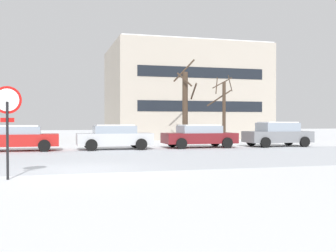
# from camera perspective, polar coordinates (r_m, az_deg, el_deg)

# --- Properties ---
(ground_plane) EXTENTS (120.00, 120.00, 0.00)m
(ground_plane) POSITION_cam_1_polar(r_m,az_deg,el_deg) (14.09, -11.93, -5.92)
(ground_plane) COLOR white
(road_surface) EXTENTS (80.00, 9.76, 0.00)m
(road_surface) POSITION_cam_1_polar(r_m,az_deg,el_deg) (17.94, -12.68, -4.48)
(road_surface) COLOR silver
(road_surface) RESTS_ON ground
(stop_sign) EXTENTS (0.76, 0.16, 2.58)m
(stop_sign) POSITION_cam_1_polar(r_m,az_deg,el_deg) (12.22, -21.13, 1.53)
(stop_sign) COLOR black
(stop_sign) RESTS_ON ground
(parked_car_red) EXTENTS (4.21, 2.06, 1.38)m
(parked_car_red) POSITION_cam_1_polar(r_m,az_deg,el_deg) (23.69, -19.83, -1.52)
(parked_car_red) COLOR red
(parked_car_red) RESTS_ON ground
(parked_car_silver) EXTENTS (4.20, 2.04, 1.40)m
(parked_car_silver) POSITION_cam_1_polar(r_m,az_deg,el_deg) (23.75, -7.34, -1.45)
(parked_car_silver) COLOR silver
(parked_car_silver) RESTS_ON ground
(parked_car_maroon) EXTENTS (4.36, 2.17, 1.39)m
(parked_car_maroon) POSITION_cam_1_polar(r_m,az_deg,el_deg) (25.21, 4.28, -1.34)
(parked_car_maroon) COLOR maroon
(parked_car_maroon) RESTS_ON ground
(parked_car_gray) EXTENTS (4.15, 2.08, 1.56)m
(parked_car_gray) POSITION_cam_1_polar(r_m,az_deg,el_deg) (27.18, 14.75, -1.07)
(parked_car_gray) COLOR slate
(parked_car_gray) RESTS_ON ground
(tree_far_right) EXTENTS (1.90, 1.64, 4.80)m
(tree_far_right) POSITION_cam_1_polar(r_m,az_deg,el_deg) (29.89, 7.60, 2.27)
(tree_far_right) COLOR #423326
(tree_far_right) RESTS_ON ground
(tree_far_left) EXTENTS (1.65, 1.67, 6.08)m
(tree_far_left) POSITION_cam_1_polar(r_m,az_deg,el_deg) (29.40, 2.38, 2.83)
(tree_far_left) COLOR #423326
(tree_far_left) RESTS_ON ground
(building_far_right) EXTENTS (13.95, 10.72, 8.65)m
(building_far_right) POSITION_cam_1_polar(r_m,az_deg,el_deg) (40.45, 2.10, 4.55)
(building_far_right) COLOR #B2A899
(building_far_right) RESTS_ON ground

